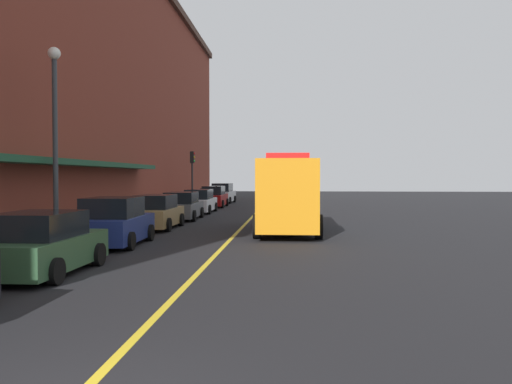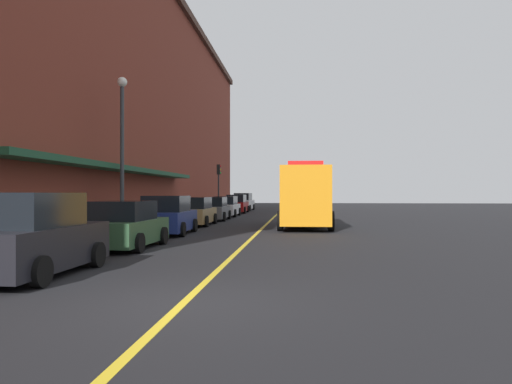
{
  "view_description": "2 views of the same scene",
  "coord_description": "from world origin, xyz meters",
  "px_view_note": "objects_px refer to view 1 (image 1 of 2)",
  "views": [
    {
      "loc": [
        2.43,
        -5.0,
        2.53
      ],
      "look_at": [
        0.07,
        28.91,
        1.48
      ],
      "focal_mm": 35.99,
      "sensor_mm": 36.0,
      "label": 1
    },
    {
      "loc": [
        1.98,
        -8.07,
        1.89
      ],
      "look_at": [
        -0.9,
        23.53,
        1.95
      ],
      "focal_mm": 33.53,
      "sensor_mm": 36.0,
      "label": 2
    }
  ],
  "objects_px": {
    "parked_car_2": "(114,223)",
    "parked_car_5": "(200,202)",
    "parked_car_7": "(223,194)",
    "utility_truck": "(289,195)",
    "parked_car_3": "(157,213)",
    "traffic_light_near": "(192,168)",
    "street_lamp_left": "(55,123)",
    "parking_meter_1": "(201,193)",
    "parking_meter_4": "(132,206)",
    "parked_car_1": "(42,245)",
    "parked_car_6": "(214,197)",
    "parking_meter_3": "(146,204)",
    "parked_car_4": "(182,207)"
  },
  "relations": [
    {
      "from": "parked_car_4",
      "to": "parked_car_5",
      "type": "height_order",
      "value": "parked_car_5"
    },
    {
      "from": "parked_car_2",
      "to": "traffic_light_near",
      "type": "height_order",
      "value": "traffic_light_near"
    },
    {
      "from": "parked_car_1",
      "to": "parking_meter_3",
      "type": "height_order",
      "value": "parked_car_1"
    },
    {
      "from": "parking_meter_3",
      "to": "parked_car_4",
      "type": "bearing_deg",
      "value": 60.47
    },
    {
      "from": "parked_car_3",
      "to": "utility_truck",
      "type": "height_order",
      "value": "utility_truck"
    },
    {
      "from": "parking_meter_3",
      "to": "street_lamp_left",
      "type": "bearing_deg",
      "value": -93.71
    },
    {
      "from": "parked_car_1",
      "to": "parked_car_7",
      "type": "xyz_separation_m",
      "value": [
        -0.08,
        35.35,
        0.1
      ]
    },
    {
      "from": "parked_car_7",
      "to": "utility_truck",
      "type": "xyz_separation_m",
      "value": [
        6.34,
        -24.57,
        0.78
      ]
    },
    {
      "from": "utility_truck",
      "to": "parking_meter_3",
      "type": "relative_size",
      "value": 6.21
    },
    {
      "from": "traffic_light_near",
      "to": "parked_car_5",
      "type": "bearing_deg",
      "value": -72.95
    },
    {
      "from": "parked_car_3",
      "to": "utility_truck",
      "type": "distance_m",
      "value": 6.42
    },
    {
      "from": "parked_car_2",
      "to": "traffic_light_near",
      "type": "xyz_separation_m",
      "value": [
        -1.27,
        21.24,
        2.33
      ]
    },
    {
      "from": "utility_truck",
      "to": "street_lamp_left",
      "type": "xyz_separation_m",
      "value": [
        -8.24,
        -5.8,
        2.75
      ]
    },
    {
      "from": "parked_car_4",
      "to": "parked_car_7",
      "type": "height_order",
      "value": "parked_car_7"
    },
    {
      "from": "traffic_light_near",
      "to": "parked_car_6",
      "type": "bearing_deg",
      "value": 56.98
    },
    {
      "from": "parked_car_2",
      "to": "parked_car_5",
      "type": "relative_size",
      "value": 0.87
    },
    {
      "from": "parked_car_2",
      "to": "parked_car_4",
      "type": "bearing_deg",
      "value": -1.76
    },
    {
      "from": "parked_car_1",
      "to": "parking_meter_4",
      "type": "height_order",
      "value": "parked_car_1"
    },
    {
      "from": "parked_car_7",
      "to": "parked_car_2",
      "type": "bearing_deg",
      "value": -177.69
    },
    {
      "from": "parked_car_7",
      "to": "parked_car_5",
      "type": "bearing_deg",
      "value": -177.14
    },
    {
      "from": "parked_car_5",
      "to": "parked_car_3",
      "type": "bearing_deg",
      "value": 179.01
    },
    {
      "from": "parked_car_2",
      "to": "parked_car_7",
      "type": "bearing_deg",
      "value": -1.29
    },
    {
      "from": "parked_car_3",
      "to": "parking_meter_4",
      "type": "height_order",
      "value": "parked_car_3"
    },
    {
      "from": "street_lamp_left",
      "to": "parked_car_3",
      "type": "bearing_deg",
      "value": 73.56
    },
    {
      "from": "parked_car_4",
      "to": "parked_car_6",
      "type": "xyz_separation_m",
      "value": [
        0.03,
        12.17,
        0.05
      ]
    },
    {
      "from": "parked_car_1",
      "to": "parking_meter_3",
      "type": "distance_m",
      "value": 14.31
    },
    {
      "from": "parked_car_6",
      "to": "traffic_light_near",
      "type": "xyz_separation_m",
      "value": [
        -1.38,
        -2.12,
        2.35
      ]
    },
    {
      "from": "parked_car_5",
      "to": "parking_meter_1",
      "type": "height_order",
      "value": "parked_car_5"
    },
    {
      "from": "parked_car_1",
      "to": "parked_car_6",
      "type": "height_order",
      "value": "parked_car_6"
    },
    {
      "from": "parked_car_5",
      "to": "parked_car_6",
      "type": "bearing_deg",
      "value": -0.39
    },
    {
      "from": "parking_meter_3",
      "to": "parking_meter_4",
      "type": "distance_m",
      "value": 2.44
    },
    {
      "from": "parked_car_3",
      "to": "parked_car_4",
      "type": "distance_m",
      "value": 5.25
    },
    {
      "from": "parking_meter_1",
      "to": "parked_car_3",
      "type": "bearing_deg",
      "value": -86.11
    },
    {
      "from": "parking_meter_1",
      "to": "traffic_light_near",
      "type": "bearing_deg",
      "value": -89.13
    },
    {
      "from": "parked_car_5",
      "to": "parking_meter_3",
      "type": "bearing_deg",
      "value": 169.54
    },
    {
      "from": "utility_truck",
      "to": "parked_car_7",
      "type": "bearing_deg",
      "value": -165.26
    },
    {
      "from": "parking_meter_1",
      "to": "parking_meter_4",
      "type": "height_order",
      "value": "same"
    },
    {
      "from": "parking_meter_4",
      "to": "traffic_light_near",
      "type": "distance_m",
      "value": 15.13
    },
    {
      "from": "parked_car_2",
      "to": "street_lamp_left",
      "type": "bearing_deg",
      "value": 104.71
    },
    {
      "from": "street_lamp_left",
      "to": "parked_car_7",
      "type": "bearing_deg",
      "value": 86.42
    },
    {
      "from": "parked_car_1",
      "to": "utility_truck",
      "type": "relative_size",
      "value": 0.51
    },
    {
      "from": "parked_car_4",
      "to": "street_lamp_left",
      "type": "relative_size",
      "value": 0.64
    },
    {
      "from": "parked_car_2",
      "to": "parking_meter_4",
      "type": "bearing_deg",
      "value": 10.64
    },
    {
      "from": "parked_car_5",
      "to": "parking_meter_4",
      "type": "distance_m",
      "value": 10.6
    },
    {
      "from": "parked_car_6",
      "to": "parked_car_7",
      "type": "relative_size",
      "value": 0.99
    },
    {
      "from": "parked_car_3",
      "to": "traffic_light_near",
      "type": "bearing_deg",
      "value": 4.48
    },
    {
      "from": "parked_car_7",
      "to": "parked_car_3",
      "type": "bearing_deg",
      "value": -177.7
    },
    {
      "from": "parked_car_7",
      "to": "parking_meter_3",
      "type": "distance_m",
      "value": 21.15
    },
    {
      "from": "parked_car_5",
      "to": "utility_truck",
      "type": "bearing_deg",
      "value": -152.04
    },
    {
      "from": "parking_meter_1",
      "to": "parked_car_5",
      "type": "bearing_deg",
      "value": -80.45
    }
  ]
}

